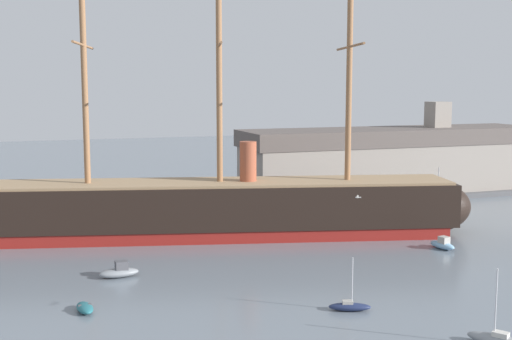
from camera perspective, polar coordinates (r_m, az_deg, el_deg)
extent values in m
cube|color=maroon|center=(79.24, -3.11, -5.27)|extent=(54.04, 21.30, 1.40)
cube|color=black|center=(78.61, -3.13, -2.99)|extent=(56.29, 22.19, 5.00)
ellipsoid|color=black|center=(83.69, 14.80, -3.08)|extent=(11.65, 9.84, 6.40)
cube|color=#9E7F5B|center=(78.17, -3.14, -1.08)|extent=(55.04, 21.25, 0.30)
cylinder|color=#936642|center=(78.31, -14.66, 8.13)|extent=(0.70, 0.70, 25.99)
cylinder|color=#936642|center=(78.43, -14.73, 10.41)|extent=(3.64, 13.07, 0.28)
cylinder|color=#936642|center=(77.34, -3.21, 8.37)|extent=(0.70, 0.70, 25.99)
cylinder|color=#936642|center=(77.46, -3.23, 10.68)|extent=(3.64, 13.07, 0.28)
cylinder|color=#936642|center=(79.39, 8.08, 8.28)|extent=(0.70, 0.70, 25.99)
cylinder|color=#936642|center=(79.51, 8.12, 10.53)|extent=(3.64, 13.07, 0.28)
cylinder|color=#9E4C33|center=(78.05, -0.69, 0.65)|extent=(2.00, 2.00, 5.00)
ellipsoid|color=gray|center=(50.11, 20.17, -13.69)|extent=(3.36, 4.24, 0.80)
cube|color=beige|center=(49.90, 20.43, -13.24)|extent=(1.16, 1.27, 0.42)
cylinder|color=silver|center=(49.29, 20.07, -10.75)|extent=(0.11, 0.11, 4.86)
ellipsoid|color=#1E284C|center=(54.51, 8.12, -11.66)|extent=(3.52, 2.23, 0.64)
cube|color=#B2ADA3|center=(54.37, 7.95, -11.30)|extent=(1.00, 0.84, 0.34)
cylinder|color=silver|center=(53.86, 8.34, -9.50)|extent=(0.08, 0.08, 3.90)
ellipsoid|color=#236670|center=(55.45, -14.61, -11.49)|extent=(1.52, 2.91, 0.66)
cube|color=#4C4C51|center=(55.37, -14.62, -11.24)|extent=(1.06, 0.37, 0.10)
ellipsoid|color=gray|center=(64.10, -11.79, -8.72)|extent=(3.77, 1.68, 0.87)
cube|color=#4C4C51|center=(63.96, -11.58, -8.10)|extent=(1.17, 1.05, 0.87)
ellipsoid|color=#7FB2D6|center=(76.24, 15.83, -6.29)|extent=(1.94, 3.57, 0.79)
cube|color=#B2ADA3|center=(75.93, 15.98, -5.85)|extent=(1.07, 1.17, 0.79)
ellipsoid|color=#236670|center=(98.54, 15.37, -3.16)|extent=(5.04, 3.14, 0.92)
cube|color=#4C4C51|center=(98.25, 15.31, -2.89)|extent=(1.42, 1.19, 0.48)
cylinder|color=silver|center=(98.24, 15.51, -1.39)|extent=(0.12, 0.12, 5.57)
ellipsoid|color=silver|center=(92.99, -1.80, -3.66)|extent=(1.44, 2.19, 0.48)
cube|color=#B2ADA3|center=(92.95, -1.80, -3.55)|extent=(0.77, 0.40, 0.07)
cube|color=#565659|center=(110.69, 11.64, -1.94)|extent=(54.59, 14.21, 0.80)
cube|color=gray|center=(110.10, 11.70, 0.22)|extent=(49.63, 11.84, 7.63)
cube|color=#5B514C|center=(109.59, 11.77, 2.88)|extent=(50.62, 12.08, 2.62)
cube|color=gray|center=(114.07, 15.47, 4.66)|extent=(3.20, 3.20, 4.24)
ellipsoid|color=silver|center=(46.59, 8.78, -2.36)|extent=(0.33, 0.26, 0.11)
sphere|color=silver|center=(46.58, 9.03, -2.35)|extent=(0.09, 0.09, 0.09)
cube|color=#ADA89E|center=(46.88, 8.80, -2.27)|extent=(0.35, 0.48, 0.11)
cube|color=#ADA89E|center=(46.29, 8.76, -2.40)|extent=(0.35, 0.48, 0.11)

